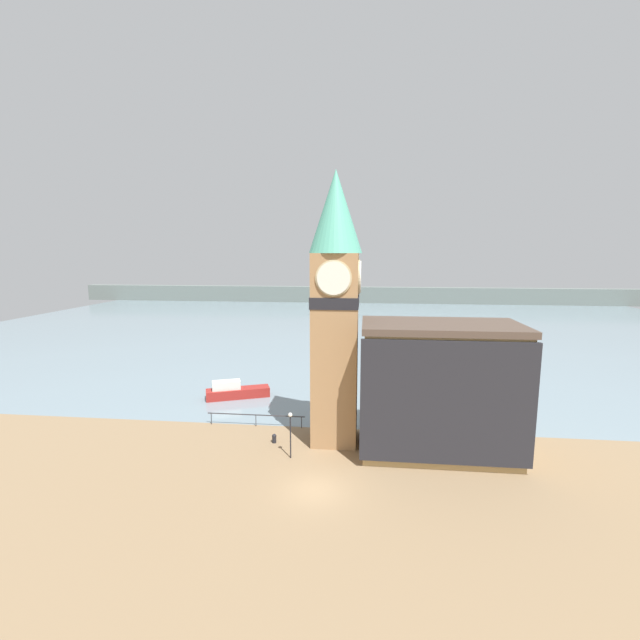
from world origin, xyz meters
name	(u,v)px	position (x,y,z in m)	size (l,w,h in m)	color
ground_plane	(316,491)	(0.00, 0.00, 0.00)	(160.00, 160.00, 0.00)	#846B4C
water	(352,322)	(0.00, 70.19, 0.00)	(160.00, 120.00, 0.00)	gray
far_shoreline	(356,295)	(0.00, 110.19, 2.50)	(180.00, 3.00, 5.00)	slate
pier_railing	(256,416)	(-6.56, 9.94, 0.94)	(8.87, 0.08, 1.09)	#333338
clock_tower	(335,303)	(0.68, 7.74, 11.50)	(4.13, 4.13, 21.64)	#9E754C
pier_building	(439,389)	(8.76, 6.62, 5.10)	(11.97, 6.75, 10.16)	tan
boat_near	(235,391)	(-10.70, 17.20, 0.73)	(6.81, 3.99, 1.96)	maroon
mooring_bollard_near	(274,438)	(-4.21, 6.76, 0.40)	(0.36, 0.36, 0.75)	black
lamp_post	(290,426)	(-2.41, 4.30, 2.54)	(0.32, 0.32, 3.58)	black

